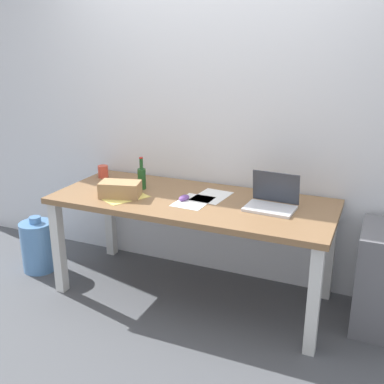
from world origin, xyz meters
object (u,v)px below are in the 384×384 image
at_px(beer_bottle, 142,177).
at_px(coffee_mug, 103,171).
at_px(laptop_right, 272,201).
at_px(cardboard_box, 120,189).
at_px(computer_mouse, 184,198).
at_px(water_cooler_jug, 38,246).
at_px(desk, 192,211).

bearing_deg(beer_bottle, coffee_mug, 162.19).
height_order(laptop_right, cardboard_box, laptop_right).
xyz_separation_m(computer_mouse, water_cooler_jug, (-1.25, -0.10, -0.55)).
bearing_deg(beer_bottle, computer_mouse, -15.91).
bearing_deg(cardboard_box, desk, 18.01).
relative_size(desk, coffee_mug, 20.32).
relative_size(desk, laptop_right, 5.93).
relative_size(desk, water_cooler_jug, 4.24).
relative_size(desk, beer_bottle, 8.17).
bearing_deg(desk, beer_bottle, 171.24).
height_order(desk, water_cooler_jug, desk).
bearing_deg(desk, cardboard_box, -161.99).
height_order(computer_mouse, coffee_mug, coffee_mug).
relative_size(beer_bottle, cardboard_box, 0.86).
height_order(beer_bottle, cardboard_box, beer_bottle).
relative_size(computer_mouse, cardboard_box, 0.37).
bearing_deg(coffee_mug, beer_bottle, -17.81).
distance_m(beer_bottle, cardboard_box, 0.23).
xyz_separation_m(cardboard_box, water_cooler_jug, (-0.81, 0.01, -0.58)).
distance_m(laptop_right, cardboard_box, 1.04).
bearing_deg(laptop_right, coffee_mug, 173.18).
height_order(laptop_right, coffee_mug, laptop_right).
relative_size(beer_bottle, computer_mouse, 2.36).
bearing_deg(coffee_mug, desk, -13.37).
relative_size(cardboard_box, water_cooler_jug, 0.60).
bearing_deg(laptop_right, water_cooler_jug, -174.48).
height_order(cardboard_box, water_cooler_jug, cardboard_box).
distance_m(laptop_right, beer_bottle, 0.97).
distance_m(laptop_right, coffee_mug, 1.41).
xyz_separation_m(desk, water_cooler_jug, (-1.29, -0.14, -0.44)).
relative_size(computer_mouse, coffee_mug, 1.05).
bearing_deg(computer_mouse, coffee_mug, 169.01).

